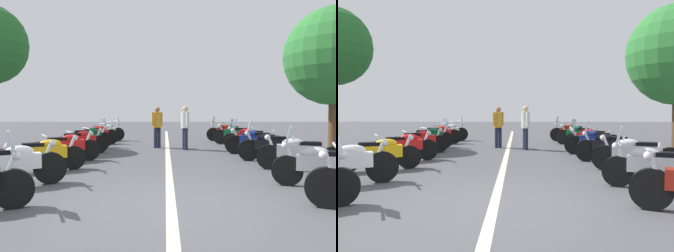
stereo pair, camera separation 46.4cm
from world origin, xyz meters
TOP-DOWN VIEW (x-y plane):
  - ground_plane at (0.00, 0.00)m, footprint 80.00×80.00m
  - lane_centre_stripe at (6.05, 0.00)m, footprint 25.53×0.16m
  - motorcycle_left_row_1 at (1.28, 3.09)m, footprint 1.17×1.96m
  - motorcycle_left_row_2 at (2.92, 3.06)m, footprint 1.12×1.89m
  - motorcycle_left_row_3 at (4.37, 2.97)m, footprint 1.21×1.84m
  - motorcycle_left_row_4 at (6.07, 3.02)m, footprint 1.38×1.79m
  - motorcycle_left_row_5 at (7.78, 3.13)m, footprint 1.21×1.79m
  - motorcycle_left_row_6 at (9.33, 3.14)m, footprint 1.14×1.90m
  - motorcycle_left_row_7 at (10.90, 3.04)m, footprint 1.14×1.86m
  - motorcycle_right_row_1 at (1.19, -2.95)m, footprint 0.95×1.90m
  - motorcycle_right_row_2 at (2.98, -3.24)m, footprint 0.96×2.05m
  - motorcycle_right_row_3 at (4.51, -3.04)m, footprint 0.77×1.99m
  - motorcycle_right_row_4 at (6.08, -2.98)m, footprint 0.80×2.06m
  - motorcycle_right_row_5 at (7.68, -3.23)m, footprint 1.02×2.05m
  - motorcycle_right_row_6 at (9.25, -3.04)m, footprint 1.02×1.98m
  - motorcycle_right_row_7 at (10.90, -3.00)m, footprint 0.92×2.12m
  - bystander_0 at (7.45, -0.68)m, footprint 0.51×0.32m
  - bystander_1 at (8.10, 0.41)m, footprint 0.37×0.43m
  - roadside_tree_1 at (7.15, -6.22)m, footprint 3.67×3.67m

SIDE VIEW (x-z plane):
  - ground_plane at x=0.00m, z-range 0.00..0.00m
  - lane_centre_stripe at x=6.05m, z-range 0.00..0.01m
  - motorcycle_left_row_2 at x=2.92m, z-range -0.04..0.94m
  - motorcycle_left_row_4 at x=6.07m, z-range -0.04..0.95m
  - motorcycle_left_row_3 at x=4.37m, z-range -0.04..0.95m
  - motorcycle_right_row_2 at x=2.98m, z-range -0.04..0.96m
  - motorcycle_right_row_1 at x=1.19m, z-range -0.14..1.05m
  - motorcycle_right_row_5 at x=7.68m, z-range -0.14..1.05m
  - motorcycle_left_row_1 at x=1.28m, z-range -0.04..0.96m
  - motorcycle_right_row_6 at x=9.25m, z-range -0.04..0.97m
  - motorcycle_left_row_6 at x=9.33m, z-range -0.04..0.97m
  - motorcycle_left_row_5 at x=7.78m, z-range -0.14..1.07m
  - motorcycle_right_row_3 at x=4.51m, z-range -0.14..1.07m
  - motorcycle_right_row_4 at x=6.08m, z-range -0.14..1.08m
  - motorcycle_left_row_7 at x=10.90m, z-range -0.14..1.08m
  - motorcycle_right_row_7 at x=10.90m, z-range -0.14..1.09m
  - bystander_1 at x=8.10m, z-range 0.14..1.81m
  - bystander_0 at x=7.45m, z-range 0.14..1.83m
  - roadside_tree_1 at x=7.15m, z-range 0.84..6.22m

